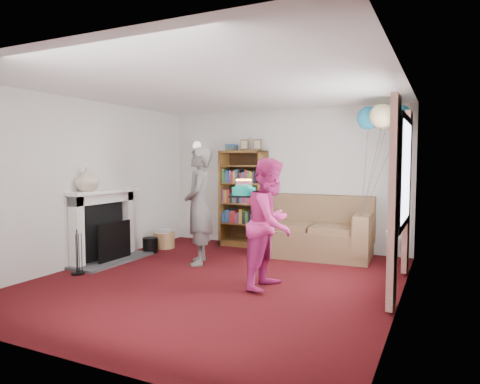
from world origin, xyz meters
The scene contains 16 objects.
ground centered at (0.00, 0.00, 0.00)m, with size 5.00×5.00×0.00m, color #33070A.
wall_back centered at (0.00, 2.51, 1.25)m, with size 4.50×0.02×2.50m, color silver.
wall_left centered at (-2.26, 0.00, 1.25)m, with size 0.02×5.00×2.50m, color silver.
wall_right centered at (2.26, 0.00, 1.25)m, with size 0.02×5.00×2.50m, color silver.
ceiling centered at (0.00, 0.00, 2.50)m, with size 4.50×5.00×0.01m, color white.
fireplace centered at (-2.09, 0.19, 0.51)m, with size 0.55×1.80×1.12m.
window_bay centered at (2.21, 0.60, 1.20)m, with size 0.14×2.02×2.20m.
wall_sconce centered at (-1.75, 2.36, 1.88)m, with size 0.16×0.23×0.16m.
bookcase centered at (-0.70, 2.30, 0.87)m, with size 0.84×0.42×1.97m.
sofa centered at (0.71, 2.08, 0.36)m, with size 1.87×0.99×0.99m.
wicker_basket centered at (-1.90, 1.44, 0.16)m, with size 0.38×0.38×0.35m.
person_striped centered at (-0.71, 0.69, 0.89)m, with size 0.65×0.43×1.79m, color black.
person_magenta centered at (0.74, 0.02, 0.80)m, with size 0.78×0.61×1.61m, color #C42774.
birthday_cake centered at (0.33, 0.12, 1.19)m, with size 0.37×0.37×0.22m.
balloons centered at (1.82, 1.80, 2.22)m, with size 0.79×0.79×1.70m.
mantel_vase centered at (-2.12, -0.15, 1.30)m, with size 0.34×0.34×0.36m, color beige.
Camera 1 is at (2.68, -4.86, 1.58)m, focal length 32.00 mm.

